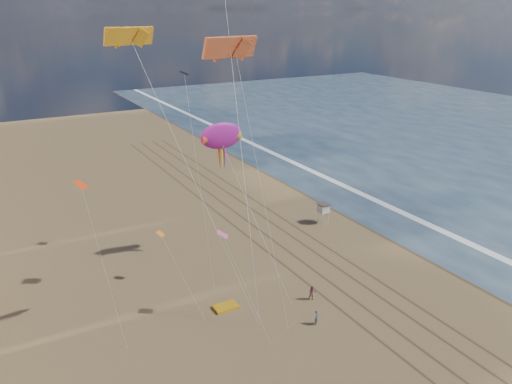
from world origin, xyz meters
TOP-DOWN VIEW (x-y plane):
  - wet_sand at (19.00, 40.00)m, footprint 260.00×260.00m
  - foam at (23.20, 40.00)m, footprint 260.00×260.00m
  - tracks at (2.55, 30.00)m, footprint 7.68×120.00m
  - lifeguard_stand at (10.38, 32.63)m, footprint 1.62×1.62m
  - grounded_kite at (-11.32, 19.86)m, footprint 2.47×1.58m
  - show_kite at (-6.21, 30.74)m, footprint 4.84×7.34m
  - kite_flyer_a at (-4.84, 13.00)m, footprint 0.68×0.65m
  - kite_flyer_b at (-2.68, 16.79)m, footprint 0.99×0.88m
  - small_kites at (-13.21, 24.62)m, footprint 16.26×16.52m

SIDE VIEW (x-z plane):
  - wet_sand at x=19.00m, z-range 0.00..0.00m
  - foam at x=23.20m, z-range 0.00..0.00m
  - tracks at x=2.55m, z-range 0.00..0.01m
  - grounded_kite at x=-11.32m, z-range 0.00..0.28m
  - kite_flyer_a at x=-4.84m, z-range 0.00..1.57m
  - kite_flyer_b at x=-2.68m, z-range 0.00..1.67m
  - lifeguard_stand at x=10.38m, z-range 0.79..3.73m
  - show_kite at x=-6.21m, z-range 5.35..24.98m
  - small_kites at x=-13.21m, z-range 7.04..27.77m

